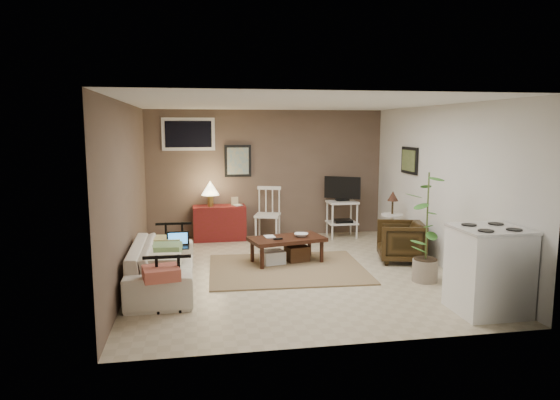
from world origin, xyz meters
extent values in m
plane|color=#C1B293|center=(0.00, 0.00, 0.00)|extent=(5.00, 5.00, 0.00)
cube|color=black|center=(-0.55, 2.48, 1.45)|extent=(0.50, 0.03, 0.60)
cube|color=black|center=(2.23, 1.05, 1.52)|extent=(0.03, 0.60, 0.45)
cube|color=silver|center=(-1.45, 2.48, 1.95)|extent=(0.96, 0.03, 0.60)
cube|color=#7E6449|center=(-0.05, 0.12, 0.01)|extent=(2.33, 1.90, 0.02)
cube|color=#361A0E|center=(0.01, 0.47, 0.38)|extent=(1.23, 0.81, 0.06)
cylinder|color=#361A0E|center=(-0.42, 0.15, 0.18)|extent=(0.06, 0.06, 0.36)
cylinder|color=#361A0E|center=(0.54, 0.37, 0.18)|extent=(0.06, 0.06, 0.36)
cylinder|color=#361A0E|center=(-0.51, 0.57, 0.18)|extent=(0.06, 0.06, 0.36)
cylinder|color=#361A0E|center=(0.44, 0.79, 0.18)|extent=(0.06, 0.06, 0.36)
cube|color=black|center=(-0.15, 0.34, 0.42)|extent=(0.15, 0.08, 0.02)
cube|color=#4C2B1B|center=(0.18, 0.51, 0.13)|extent=(0.38, 0.35, 0.24)
cube|color=silver|center=(-0.22, 0.42, 0.11)|extent=(0.38, 0.35, 0.21)
imported|color=white|center=(-1.80, -0.39, 0.39)|extent=(0.58, 2.00, 0.78)
cube|color=black|center=(-1.61, -0.11, 0.45)|extent=(0.31, 0.21, 0.02)
cube|color=black|center=(-1.61, 0.00, 0.56)|extent=(0.31, 0.02, 0.19)
cube|color=#3080D8|center=(-1.61, 0.00, 0.56)|extent=(0.26, 0.00, 0.15)
cube|color=maroon|center=(-0.92, 2.27, 0.32)|extent=(0.96, 0.43, 0.64)
cylinder|color=olive|center=(-1.08, 2.22, 0.75)|extent=(0.11, 0.11, 0.21)
cone|color=#FFF0B7|center=(-1.08, 2.22, 0.98)|extent=(0.32, 0.32, 0.26)
cube|color=tan|center=(-0.63, 2.29, 0.71)|extent=(0.13, 0.02, 0.16)
cube|color=silver|center=(-0.04, 2.11, 0.46)|extent=(0.56, 0.56, 0.04)
cylinder|color=silver|center=(-0.28, 1.99, 0.22)|extent=(0.04, 0.04, 0.44)
cylinder|color=silver|center=(0.08, 1.87, 0.22)|extent=(0.04, 0.04, 0.44)
cylinder|color=silver|center=(-0.17, 2.35, 0.22)|extent=(0.04, 0.04, 0.44)
cylinder|color=silver|center=(0.19, 2.24, 0.22)|extent=(0.04, 0.04, 0.44)
cube|color=silver|center=(0.02, 2.30, 0.95)|extent=(0.44, 0.17, 0.06)
cube|color=silver|center=(1.39, 2.12, 0.67)|extent=(0.54, 0.45, 0.04)
cube|color=silver|center=(1.39, 2.12, 0.28)|extent=(0.54, 0.45, 0.03)
cylinder|color=silver|center=(1.15, 1.93, 0.35)|extent=(0.04, 0.04, 0.69)
cylinder|color=silver|center=(1.62, 1.93, 0.35)|extent=(0.04, 0.04, 0.69)
cylinder|color=silver|center=(1.15, 2.31, 0.35)|extent=(0.04, 0.04, 0.69)
cylinder|color=silver|center=(1.62, 2.31, 0.35)|extent=(0.04, 0.04, 0.69)
cube|color=black|center=(1.39, 2.12, 0.72)|extent=(0.25, 0.14, 0.03)
cube|color=black|center=(1.39, 2.12, 0.95)|extent=(0.61, 0.41, 0.42)
cube|color=#F2A05E|center=(1.39, 2.12, 0.95)|extent=(0.51, 0.32, 0.34)
cube|color=black|center=(1.39, 2.07, 0.30)|extent=(0.35, 0.25, 0.10)
cylinder|color=silver|center=(1.97, 1.09, 0.01)|extent=(0.26, 0.26, 0.03)
cylinder|color=silver|center=(1.97, 1.09, 0.30)|extent=(0.05, 0.05, 0.56)
cylinder|color=silver|center=(1.97, 1.09, 0.59)|extent=(0.37, 0.37, 0.03)
cylinder|color=#2F1F0D|center=(1.97, 1.09, 0.73)|extent=(0.03, 0.03, 0.24)
cone|color=#3E2419|center=(1.97, 1.09, 0.91)|extent=(0.19, 0.19, 0.17)
imported|color=#2F1F0D|center=(1.78, 0.27, 0.34)|extent=(0.77, 0.80, 0.69)
cylinder|color=gray|center=(1.69, -0.75, 0.15)|extent=(0.34, 0.34, 0.30)
cylinder|color=#4C602D|center=(1.69, -0.75, 0.90)|extent=(0.02, 0.02, 1.18)
cube|color=white|center=(1.86, -1.94, 0.47)|extent=(0.73, 0.68, 0.94)
cube|color=silver|center=(1.86, -1.94, 0.96)|extent=(0.75, 0.70, 0.03)
cylinder|color=black|center=(1.69, -2.10, 0.98)|extent=(0.17, 0.17, 0.01)
cylinder|color=black|center=(2.03, -2.10, 0.98)|extent=(0.17, 0.17, 0.01)
cylinder|color=black|center=(1.69, -1.77, 0.98)|extent=(0.17, 0.17, 0.01)
cylinder|color=black|center=(2.03, -1.77, 0.98)|extent=(0.17, 0.17, 0.01)
imported|color=#361A0E|center=(0.24, 0.49, 0.51)|extent=(0.22, 0.11, 0.21)
imported|color=#361A0E|center=(-0.32, 0.53, 0.51)|extent=(0.15, 0.03, 0.21)
imported|color=#361A0E|center=(-0.65, 2.21, 0.74)|extent=(0.15, 0.05, 0.20)
camera|label=1|loc=(-1.37, -6.87, 2.07)|focal=32.00mm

